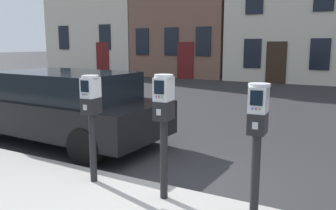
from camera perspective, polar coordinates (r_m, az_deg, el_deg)
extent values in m
plane|color=#28282B|center=(4.48, 0.43, -15.78)|extent=(160.00, 160.00, 0.00)
cylinder|color=black|center=(4.73, -12.16, -6.87)|extent=(0.10, 0.10, 0.91)
cube|color=black|center=(4.60, -12.41, -0.14)|extent=(0.19, 0.25, 0.21)
cube|color=#A5A8AD|center=(4.50, -13.38, -0.39)|extent=(0.06, 0.02, 0.07)
cube|color=#B7BABF|center=(4.57, -12.52, 2.77)|extent=(0.18, 0.24, 0.26)
cube|color=black|center=(4.47, -13.46, 2.99)|extent=(0.12, 0.02, 0.14)
cylinder|color=blue|center=(4.50, -13.77, 1.70)|extent=(0.02, 0.01, 0.02)
cylinder|color=red|center=(4.48, -13.42, 1.67)|extent=(0.02, 0.01, 0.02)
cylinder|color=green|center=(4.46, -13.07, 1.65)|extent=(0.02, 0.01, 0.02)
cylinder|color=#B7BABF|center=(4.55, -12.59, 4.58)|extent=(0.23, 0.23, 0.03)
cylinder|color=black|center=(4.13, -0.68, -8.87)|extent=(0.10, 0.10, 0.95)
cube|color=black|center=(3.98, -0.69, -0.87)|extent=(0.19, 0.25, 0.22)
cube|color=#A5A8AD|center=(3.87, -1.50, -1.18)|extent=(0.06, 0.02, 0.07)
cube|color=#B7BABF|center=(3.94, -0.70, 2.63)|extent=(0.18, 0.24, 0.27)
cube|color=black|center=(3.83, -1.47, 2.91)|extent=(0.12, 0.02, 0.15)
cylinder|color=blue|center=(3.86, -1.94, 1.34)|extent=(0.02, 0.01, 0.02)
cylinder|color=red|center=(3.84, -1.48, 1.31)|extent=(0.02, 0.01, 0.02)
cylinder|color=green|center=(3.83, -1.01, 1.28)|extent=(0.02, 0.01, 0.02)
cylinder|color=#B7BABF|center=(3.92, -0.71, 4.79)|extent=(0.23, 0.23, 0.03)
cylinder|color=black|center=(3.75, 14.04, -11.35)|extent=(0.10, 0.10, 0.92)
cube|color=black|center=(3.59, 14.41, -2.87)|extent=(0.19, 0.25, 0.21)
cube|color=#A5A8AD|center=(3.47, 14.02, -3.30)|extent=(0.06, 0.02, 0.07)
cube|color=#B7BABF|center=(3.55, 14.57, 0.86)|extent=(0.18, 0.24, 0.26)
cube|color=black|center=(3.43, 14.23, 1.10)|extent=(0.12, 0.02, 0.15)
cylinder|color=blue|center=(3.45, 13.58, -0.57)|extent=(0.02, 0.01, 0.02)
cylinder|color=red|center=(3.44, 14.15, -0.62)|extent=(0.02, 0.01, 0.02)
cylinder|color=green|center=(3.44, 14.72, -0.66)|extent=(0.02, 0.01, 0.02)
cylinder|color=#B7BABF|center=(3.53, 14.68, 3.19)|extent=(0.23, 0.23, 0.03)
cube|color=black|center=(7.31, -17.33, -1.25)|extent=(4.46, 1.94, 0.62)
cube|color=black|center=(7.07, -16.36, 3.11)|extent=(2.60, 1.72, 0.52)
cube|color=white|center=(9.43, -23.32, 0.98)|extent=(0.05, 0.20, 0.14)
cylinder|color=black|center=(8.99, -19.72, -1.13)|extent=(0.65, 0.24, 0.64)
cylinder|color=black|center=(5.78, -13.30, -6.69)|extent=(0.65, 0.24, 0.64)
cylinder|color=black|center=(7.01, -3.98, -3.55)|extent=(0.65, 0.24, 0.64)
cube|color=black|center=(25.67, -16.65, 10.49)|extent=(0.90, 0.06, 1.60)
cube|color=black|center=(23.25, -10.28, 10.85)|extent=(0.90, 0.06, 1.60)
cube|color=#591414|center=(23.41, -10.61, 7.47)|extent=(1.00, 0.07, 2.10)
cube|color=black|center=(21.57, -4.23, 10.26)|extent=(0.90, 0.06, 1.60)
cube|color=black|center=(20.55, 0.54, 10.31)|extent=(0.90, 0.06, 1.60)
cube|color=black|center=(19.68, 5.77, 10.28)|extent=(0.90, 0.06, 1.60)
cube|color=#591414|center=(20.15, 2.84, 7.27)|extent=(1.00, 0.07, 2.10)
cube|color=black|center=(18.77, 13.60, 8.18)|extent=(0.90, 0.06, 1.49)
cube|color=black|center=(18.19, 23.55, 7.60)|extent=(0.90, 0.06, 1.49)
cube|color=black|center=(18.51, 17.22, 6.62)|extent=(1.00, 0.07, 2.10)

